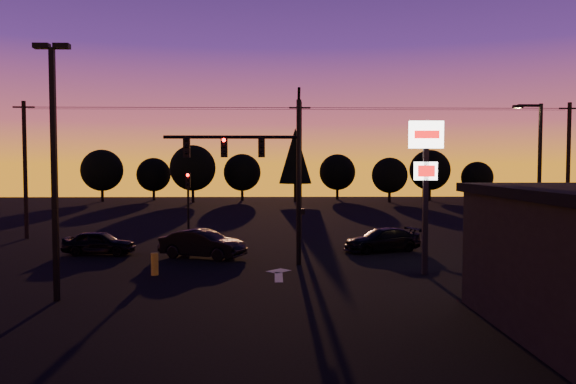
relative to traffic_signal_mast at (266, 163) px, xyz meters
name	(u,v)px	position (x,y,z in m)	size (l,w,h in m)	color
ground	(267,282)	(0.10, -3.99, -4.94)	(120.00, 120.00, 0.00)	black
lane_arrow	(279,274)	(0.60, -2.33, -4.93)	(1.20, 3.10, 0.01)	beige
traffic_signal_mast	(266,163)	(0.00, 0.00, 0.00)	(6.79, 0.52, 8.58)	black
secondary_signal	(188,197)	(-4.90, 7.49, -2.07)	(0.30, 0.31, 4.35)	black
parking_lot_light	(54,154)	(-7.40, -6.99, 0.33)	(1.25, 0.30, 9.14)	black
pylon_sign	(426,164)	(7.10, -2.49, -0.02)	(1.50, 0.28, 6.80)	black
streetlight	(538,173)	(14.01, 1.51, -0.52)	(1.55, 0.35, 8.00)	black
utility_pole_0	(25,169)	(-15.90, 10.01, -0.34)	(1.40, 0.26, 9.00)	black
utility_pole_1	(300,169)	(2.10, 10.01, -0.34)	(1.40, 0.26, 9.00)	black
utility_pole_2	(568,169)	(20.10, 10.01, -0.34)	(1.40, 0.26, 9.00)	black
power_wires	(300,108)	(2.10, 10.01, 3.63)	(36.00, 1.22, 0.07)	black
bollard	(155,264)	(-4.87, -2.43, -4.44)	(0.33, 0.33, 0.98)	gold
tree_0	(102,170)	(-21.90, 46.01, -0.88)	(5.36, 5.36, 6.74)	black
tree_1	(154,175)	(-15.90, 49.01, -1.50)	(4.54, 4.54, 5.71)	black
tree_2	(193,168)	(-9.90, 44.01, -0.57)	(5.77, 5.78, 7.26)	black
tree_3	(242,172)	(-3.90, 48.01, -1.19)	(4.95, 4.95, 6.22)	black
tree_4	(295,156)	(3.10, 45.01, 0.99)	(4.18, 4.18, 9.50)	black
tree_5	(337,172)	(9.10, 50.01, -1.19)	(4.95, 4.95, 6.22)	black
tree_6	(390,175)	(15.10, 44.01, -1.50)	(4.54, 4.54, 5.71)	black
tree_7	(430,170)	(21.10, 47.01, -0.88)	(5.36, 5.36, 6.74)	black
tree_8	(477,177)	(27.10, 46.01, -1.82)	(4.12, 4.12, 5.19)	black
car_left	(99,243)	(-9.07, 3.30, -4.29)	(1.53, 3.81, 1.30)	black
car_mid	(202,244)	(-3.35, 2.08, -4.20)	(1.56, 4.48, 1.48)	black
car_right	(382,240)	(6.46, 4.08, -4.29)	(1.81, 4.45, 1.29)	black
suv_parked	(527,284)	(9.44, -7.45, -4.32)	(2.05, 4.44, 1.23)	black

